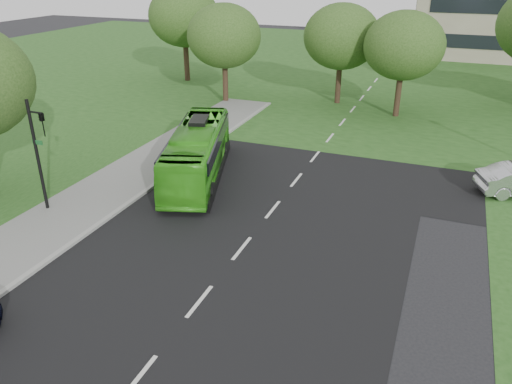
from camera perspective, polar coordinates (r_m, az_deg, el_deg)
ground at (r=20.35m, az=-3.86°, el=-9.21°), size 160.00×160.00×0.00m
street_surfaces at (r=40.32m, az=9.55°, el=8.23°), size 120.00×120.00×0.15m
tree_park_a at (r=43.91m, az=-3.66°, el=17.36°), size 6.24×6.24×8.29m
tree_park_b at (r=44.10m, az=9.76°, el=17.09°), size 6.35×6.35×8.33m
tree_park_c at (r=41.08m, az=16.56°, el=15.73°), size 6.11×6.11×8.11m
tree_park_f at (r=52.90m, az=-8.24°, el=19.26°), size 7.00×7.00×9.34m
bus at (r=28.73m, az=-6.72°, el=4.55°), size 5.61×10.77×2.93m
traffic_light at (r=25.82m, az=-23.58°, el=4.60°), size 0.91×0.25×5.67m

